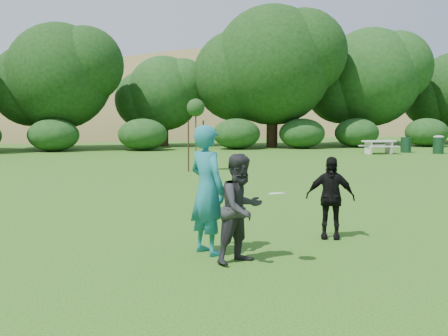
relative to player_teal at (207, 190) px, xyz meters
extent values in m
plane|color=#19470C|center=(1.02, -0.19, -1.03)|extent=(120.00, 120.00, 0.00)
imported|color=#1A6E77|center=(0.00, 0.00, 0.00)|extent=(0.76, 0.89, 2.07)
imported|color=#27272A|center=(0.37, -0.67, -0.21)|extent=(1.00, 0.92, 1.65)
imported|color=black|center=(2.39, 0.53, -0.29)|extent=(0.94, 0.70, 1.49)
cylinder|color=#143820|center=(16.77, 20.51, -0.58)|extent=(0.60, 0.60, 0.90)
cylinder|color=white|center=(0.84, -0.95, 0.04)|extent=(0.27, 0.27, 0.07)
cylinder|color=#402719|center=(2.54, 12.93, 0.22)|extent=(0.05, 0.05, 2.50)
sphere|color=#1E4217|center=(2.54, 12.93, 1.47)|extent=(0.70, 0.70, 0.70)
cylinder|color=#362115|center=(2.24, 12.93, -0.03)|extent=(0.06, 0.06, 2.00)
cylinder|color=#372215|center=(2.84, 12.93, -0.03)|extent=(0.06, 0.06, 2.00)
cube|color=beige|center=(14.63, 19.91, -0.31)|extent=(1.80, 0.75, 0.08)
cube|color=beige|center=(13.98, 19.91, -0.69)|extent=(0.10, 0.70, 0.68)
cube|color=beige|center=(15.28, 19.91, -0.69)|extent=(0.10, 0.70, 0.68)
cube|color=beige|center=(14.63, 19.31, -0.59)|extent=(1.80, 0.28, 0.06)
cube|color=beige|center=(14.63, 20.51, -0.59)|extent=(1.80, 0.28, 0.06)
cylinder|color=#13361C|center=(18.00, 19.17, -0.58)|extent=(0.60, 0.60, 0.90)
ellipsoid|color=gray|center=(18.00, 19.17, -0.08)|extent=(0.60, 0.60, 0.20)
ellipsoid|color=olive|center=(21.02, 71.81, -15.33)|extent=(100.00, 64.00, 52.00)
ellipsoid|color=olive|center=(-3.98, 57.81, -8.73)|extent=(80.00, 50.00, 28.00)
ellipsoid|color=olive|center=(31.02, 59.81, -7.63)|extent=(60.00, 44.00, 24.00)
cylinder|color=#3A2616|center=(-2.98, 28.81, 0.37)|extent=(0.68, 0.68, 2.80)
sphere|color=#194214|center=(-2.98, 28.81, 3.62)|extent=(6.73, 6.73, 6.73)
cylinder|color=#3A2616|center=(4.02, 30.81, 0.10)|extent=(0.60, 0.60, 2.27)
sphere|color=#194214|center=(4.02, 30.81, 2.68)|extent=(5.22, 5.22, 5.22)
cylinder|color=#3A2616|center=(11.02, 27.81, 0.63)|extent=(0.76, 0.76, 3.32)
sphere|color=#194214|center=(11.02, 27.81, 4.53)|extent=(8.12, 8.12, 8.12)
cylinder|color=#3A2616|center=(19.02, 28.81, 0.45)|extent=(0.71, 0.71, 2.97)
sphere|color=#194214|center=(19.02, 28.81, 3.92)|extent=(7.19, 7.19, 7.19)
camera|label=1|loc=(-2.00, -8.65, 1.20)|focal=45.00mm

